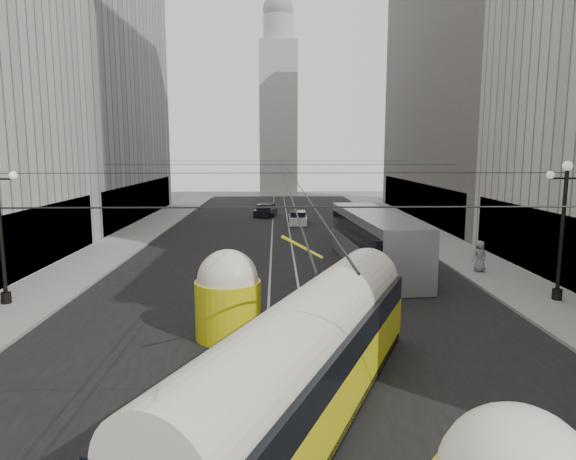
{
  "coord_description": "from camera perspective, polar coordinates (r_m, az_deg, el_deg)",
  "views": [
    {
      "loc": [
        -0.38,
        -4.69,
        6.95
      ],
      "look_at": [
        0.07,
        14.89,
        3.93
      ],
      "focal_mm": 32.0,
      "sensor_mm": 36.0,
      "label": 1
    }
  ],
  "objects": [
    {
      "name": "road",
      "position": [
        37.84,
        -0.71,
        -1.84
      ],
      "size": [
        20.0,
        85.0,
        0.02
      ],
      "primitive_type": "cube",
      "color": "black",
      "rests_on": "ground"
    },
    {
      "name": "sidewalk_left",
      "position": [
        42.87,
        -17.02,
        -0.87
      ],
      "size": [
        4.0,
        72.0,
        0.15
      ],
      "primitive_type": "cube",
      "color": "gray",
      "rests_on": "ground"
    },
    {
      "name": "sidewalk_right",
      "position": [
        43.08,
        15.41,
        -0.75
      ],
      "size": [
        4.0,
        72.0,
        0.15
      ],
      "primitive_type": "cube",
      "color": "gray",
      "rests_on": "ground"
    },
    {
      "name": "rail_left",
      "position": [
        37.84,
        -1.85,
        -1.84
      ],
      "size": [
        0.12,
        85.0,
        0.04
      ],
      "primitive_type": "cube",
      "color": "gray",
      "rests_on": "ground"
    },
    {
      "name": "rail_right",
      "position": [
        37.85,
        0.42,
        -1.83
      ],
      "size": [
        0.12,
        85.0,
        0.04
      ],
      "primitive_type": "cube",
      "color": "gray",
      "rests_on": "ground"
    },
    {
      "name": "building_left_far",
      "position": [
        56.71,
        -22.4,
        15.56
      ],
      "size": [
        12.6,
        28.6,
        28.6
      ],
      "color": "#999999",
      "rests_on": "ground"
    },
    {
      "name": "building_right_far",
      "position": [
        57.26,
        20.56,
        17.62
      ],
      "size": [
        12.6,
        32.6,
        32.6
      ],
      "color": "#514C47",
      "rests_on": "ground"
    },
    {
      "name": "distant_tower",
      "position": [
        85.07,
        -1.08,
        14.15
      ],
      "size": [
        6.0,
        6.0,
        31.36
      ],
      "color": "#B2AFA8",
      "rests_on": "ground"
    },
    {
      "name": "lamppost_left_mid",
      "position": [
        25.97,
        -29.37,
        0.53
      ],
      "size": [
        1.86,
        0.44,
        6.37
      ],
      "color": "black",
      "rests_on": "sidewalk_left"
    },
    {
      "name": "lamppost_right_mid",
      "position": [
        26.34,
        28.23,
        0.72
      ],
      "size": [
        1.86,
        0.44,
        6.37
      ],
      "color": "black",
      "rests_on": "sidewalk_right"
    },
    {
      "name": "catenary",
      "position": [
        36.2,
        -0.53,
        7.06
      ],
      "size": [
        25.0,
        72.0,
        0.23
      ],
      "color": "black",
      "rests_on": "ground"
    },
    {
      "name": "streetcar",
      "position": [
        13.68,
        2.23,
        -13.97
      ],
      "size": [
        7.71,
        14.42,
        3.41
      ],
      "color": "yellow",
      "rests_on": "ground"
    },
    {
      "name": "city_bus",
      "position": [
        30.95,
        9.62,
        -0.93
      ],
      "size": [
        3.64,
        13.2,
        3.31
      ],
      "color": "#939598",
      "rests_on": "ground"
    },
    {
      "name": "sedan_white_far",
      "position": [
        49.21,
        1.08,
        1.3
      ],
      "size": [
        1.72,
        4.03,
        1.26
      ],
      "color": "white",
      "rests_on": "ground"
    },
    {
      "name": "sedan_dark_far",
      "position": [
        55.44,
        -2.48,
        2.16
      ],
      "size": [
        2.56,
        4.44,
        1.32
      ],
      "color": "black",
      "rests_on": "ground"
    },
    {
      "name": "pedestrian_sidewalk_right",
      "position": [
        31.15,
        20.53,
        -2.73
      ],
      "size": [
        0.99,
        0.76,
        1.8
      ],
      "primitive_type": "imported",
      "rotation": [
        0.0,
        0.0,
        3.42
      ],
      "color": "slate",
      "rests_on": "sidewalk_right"
    }
  ]
}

